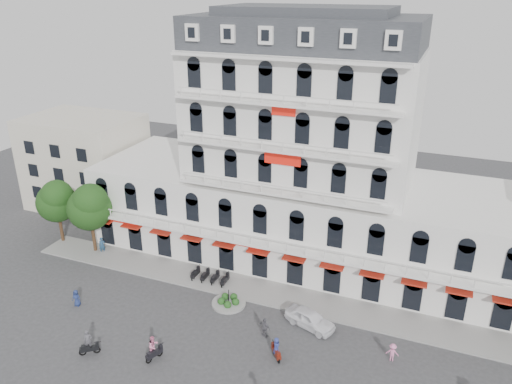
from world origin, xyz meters
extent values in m
plane|color=#38383A|center=(0.00, 0.00, 0.00)|extent=(120.00, 120.00, 0.00)
cube|color=gray|center=(0.00, 9.00, 0.08)|extent=(53.00, 4.00, 0.16)
cube|color=silver|center=(0.00, 18.00, 4.50)|extent=(45.00, 14.00, 9.00)
cube|color=silver|center=(0.00, 18.00, 15.50)|extent=(22.00, 12.00, 13.00)
cube|color=#2D3035|center=(0.00, 18.00, 23.50)|extent=(21.56, 11.76, 3.00)
cube|color=#2D3035|center=(0.00, 18.00, 25.40)|extent=(15.84, 8.64, 0.80)
cube|color=#B62616|center=(0.00, 10.50, 3.50)|extent=(40.50, 1.00, 0.15)
cube|color=red|center=(0.00, 11.88, 13.00)|extent=(3.50, 0.10, 1.40)
cube|color=beige|center=(-30.00, 20.00, 6.00)|extent=(14.00, 10.00, 12.00)
cylinder|color=gray|center=(-3.00, 6.00, 0.12)|extent=(3.20, 3.20, 0.24)
cylinder|color=black|center=(-3.00, 6.00, 0.90)|extent=(0.08, 0.08, 1.40)
sphere|color=#1E4D19|center=(-2.30, 6.00, 0.45)|extent=(0.70, 0.70, 0.70)
sphere|color=#1E4D19|center=(-2.78, 6.66, 0.45)|extent=(0.70, 0.70, 0.70)
sphere|color=#1E4D19|center=(-3.56, 6.42, 0.45)|extent=(0.70, 0.70, 0.70)
sphere|color=#1E4D19|center=(-3.57, 5.60, 0.45)|extent=(0.70, 0.70, 0.70)
sphere|color=#1E4D19|center=(-2.80, 5.33, 0.45)|extent=(0.70, 0.70, 0.70)
cylinder|color=#382314|center=(-26.00, 10.00, 1.76)|extent=(0.36, 0.36, 3.52)
sphere|color=#133E14|center=(-26.00, 10.00, 4.96)|extent=(4.48, 4.48, 4.48)
sphere|color=#133E14|center=(-25.50, 9.70, 6.00)|extent=(3.52, 3.52, 3.52)
sphere|color=#133E14|center=(-26.40, 10.30, 5.60)|extent=(3.20, 3.20, 3.20)
cylinder|color=#382314|center=(-21.00, 9.50, 1.87)|extent=(0.36, 0.36, 3.74)
sphere|color=#133E14|center=(-21.00, 9.50, 5.27)|extent=(4.76, 4.76, 4.76)
sphere|color=#133E14|center=(-20.50, 9.20, 6.38)|extent=(3.74, 3.74, 3.74)
sphere|color=#133E14|center=(-21.40, 9.80, 5.95)|extent=(3.40, 3.40, 3.40)
imported|color=white|center=(4.91, 5.73, 0.78)|extent=(4.95, 3.24, 1.57)
cube|color=black|center=(-10.60, -4.33, 0.55)|extent=(1.41, 1.18, 0.35)
torus|color=black|center=(-10.16, -4.00, 0.28)|extent=(0.55, 0.46, 0.60)
torus|color=black|center=(-11.04, -4.66, 0.28)|extent=(0.55, 0.46, 0.60)
imported|color=#4C4B52|center=(-10.60, -4.33, 1.37)|extent=(0.80, 0.76, 1.85)
cube|color=black|center=(-5.41, -2.90, 0.55)|extent=(0.83, 1.53, 0.35)
torus|color=black|center=(-5.23, -2.38, 0.28)|extent=(0.31, 0.61, 0.60)
torus|color=black|center=(-5.59, -3.42, 0.28)|extent=(0.31, 0.61, 0.60)
imported|color=pink|center=(-5.41, -2.90, 1.34)|extent=(0.92, 1.04, 1.78)
cube|color=maroon|center=(3.55, 0.84, 0.55)|extent=(1.21, 1.39, 0.35)
torus|color=black|center=(3.21, 1.27, 0.28)|extent=(0.47, 0.54, 0.60)
torus|color=black|center=(3.89, 0.41, 0.28)|extent=(0.47, 0.54, 0.60)
imported|color=navy|center=(3.55, 0.84, 1.20)|extent=(0.83, 0.87, 1.50)
imported|color=navy|center=(-16.03, 0.60, 0.82)|extent=(0.89, 0.66, 1.64)
imported|color=#5C5A62|center=(1.74, 2.96, 0.93)|extent=(1.18, 0.76, 1.87)
imported|color=pink|center=(12.17, 4.02, 0.78)|extent=(1.04, 0.63, 1.56)
imported|color=navy|center=(-20.00, 9.50, 0.94)|extent=(0.82, 0.79, 1.89)
camera|label=1|loc=(13.82, -29.12, 27.79)|focal=35.00mm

